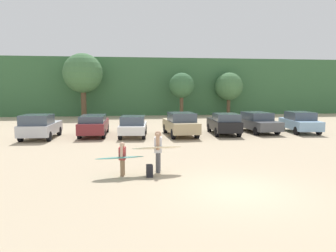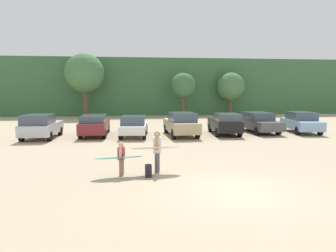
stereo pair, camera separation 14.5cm
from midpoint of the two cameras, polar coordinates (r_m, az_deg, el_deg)
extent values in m
plane|color=tan|center=(10.70, 12.85, -11.43)|extent=(120.00, 120.00, 0.00)
cube|color=#38663D|center=(45.39, -2.60, 7.05)|extent=(108.00, 12.00, 7.15)
cylinder|color=brown|center=(37.83, -14.59, 3.90)|extent=(0.61, 0.61, 3.18)
sphere|color=#427042|center=(37.84, -14.75, 9.21)|extent=(4.51, 4.51, 4.51)
cylinder|color=brown|center=(37.78, 2.85, 3.57)|extent=(0.43, 0.43, 2.46)
sphere|color=#38663D|center=(37.73, 2.87, 7.35)|extent=(2.96, 2.96, 2.96)
cylinder|color=brown|center=(40.19, 11.27, 3.41)|extent=(0.44, 0.44, 2.15)
sphere|color=#427042|center=(40.13, 11.35, 7.03)|extent=(3.43, 3.43, 3.43)
cube|color=silver|center=(22.78, -21.68, -0.39)|extent=(2.08, 3.99, 0.71)
cube|color=#3F4C5B|center=(22.01, -22.31, 1.10)|extent=(1.85, 1.93, 0.63)
cylinder|color=black|center=(24.31, -22.73, -0.87)|extent=(0.24, 0.64, 0.63)
cylinder|color=black|center=(23.83, -18.75, -0.85)|extent=(0.24, 0.64, 0.63)
cylinder|color=black|center=(21.89, -24.79, -1.76)|extent=(0.24, 0.64, 0.63)
cylinder|color=black|center=(21.36, -20.41, -1.75)|extent=(0.24, 0.64, 0.63)
cube|color=maroon|center=(23.06, -12.90, 0.02)|extent=(1.82, 4.71, 0.72)
cube|color=#3F4C5B|center=(22.52, -13.08, 1.35)|extent=(1.66, 2.77, 0.44)
cylinder|color=black|center=(24.72, -14.31, -0.42)|extent=(0.23, 0.65, 0.64)
cylinder|color=black|center=(24.55, -10.63, -0.37)|extent=(0.23, 0.65, 0.64)
cylinder|color=black|center=(21.69, -15.42, -1.43)|extent=(0.23, 0.65, 0.64)
cylinder|color=black|center=(21.49, -11.23, -1.39)|extent=(0.23, 0.65, 0.64)
cube|color=white|center=(22.05, -5.99, -0.31)|extent=(2.09, 4.05, 0.56)
cube|color=#3F4C5B|center=(21.62, -6.08, 1.06)|extent=(1.76, 2.03, 0.57)
cylinder|color=black|center=(23.43, -7.64, -0.61)|extent=(0.28, 0.70, 0.68)
cylinder|color=black|center=(23.32, -3.83, -0.60)|extent=(0.28, 0.70, 0.68)
cylinder|color=black|center=(20.89, -8.37, -1.51)|extent=(0.28, 0.70, 0.68)
cylinder|color=black|center=(20.77, -4.10, -1.50)|extent=(0.28, 0.70, 0.68)
cube|color=tan|center=(22.36, 2.54, 0.04)|extent=(2.05, 4.53, 0.74)
cube|color=#3F4C5B|center=(21.89, 2.79, 1.65)|extent=(1.77, 2.15, 0.60)
cylinder|color=black|center=(23.67, -0.17, -0.48)|extent=(0.26, 0.69, 0.68)
cylinder|color=black|center=(24.01, 3.67, -0.39)|extent=(0.26, 0.69, 0.68)
cylinder|color=black|center=(20.82, 1.22, -1.47)|extent=(0.26, 0.69, 0.68)
cylinder|color=black|center=(21.20, 5.55, -1.36)|extent=(0.26, 0.69, 0.68)
cube|color=black|center=(23.47, 10.30, 0.22)|extent=(2.01, 4.20, 0.74)
cube|color=#3F4C5B|center=(22.65, 10.80, 1.57)|extent=(1.73, 2.13, 0.51)
cylinder|color=black|center=(24.66, 7.79, -0.29)|extent=(0.26, 0.66, 0.65)
cylinder|color=black|center=(25.00, 11.31, -0.26)|extent=(0.26, 0.66, 0.65)
cylinder|color=black|center=(22.04, 9.12, -1.14)|extent=(0.26, 0.66, 0.65)
cylinder|color=black|center=(22.42, 13.03, -1.09)|extent=(0.26, 0.66, 0.65)
cube|color=#4C4F54|center=(25.08, 16.15, 0.34)|extent=(2.10, 4.72, 0.66)
cube|color=#3F4C5B|center=(25.11, 16.10, 1.76)|extent=(1.82, 2.41, 0.57)
cylinder|color=black|center=(26.14, 13.03, -0.05)|extent=(0.26, 0.62, 0.60)
cylinder|color=black|center=(26.83, 16.25, 0.03)|extent=(0.26, 0.62, 0.60)
cylinder|color=black|center=(23.40, 16.00, -0.92)|extent=(0.26, 0.62, 0.60)
cylinder|color=black|center=(24.17, 19.49, -0.80)|extent=(0.26, 0.62, 0.60)
cube|color=#84ADD1|center=(25.98, 23.09, 0.30)|extent=(2.25, 4.19, 0.68)
cube|color=#3F4C5B|center=(25.97, 23.11, 1.71)|extent=(1.89, 2.28, 0.59)
cylinder|color=black|center=(26.93, 20.33, -0.10)|extent=(0.29, 0.63, 0.61)
cylinder|color=black|center=(27.55, 23.50, -0.09)|extent=(0.29, 0.63, 0.61)
cylinder|color=black|center=(24.49, 22.55, -0.84)|extent=(0.29, 0.63, 0.61)
cylinder|color=black|center=(25.18, 25.96, -0.81)|extent=(0.29, 0.63, 0.61)
cylinder|color=#4C4C51|center=(12.58, -1.67, -6.66)|extent=(0.19, 0.19, 0.79)
cylinder|color=#4C4C51|center=(12.85, -1.60, -6.36)|extent=(0.19, 0.19, 0.79)
cube|color=silver|center=(12.57, -1.64, -3.41)|extent=(0.36, 0.44, 0.61)
sphere|color=tan|center=(12.51, -1.65, -1.47)|extent=(0.25, 0.25, 0.25)
cylinder|color=tan|center=(12.33, -1.70, -2.86)|extent=(0.16, 0.17, 0.64)
cylinder|color=tan|center=(12.77, -1.59, -2.53)|extent=(0.18, 0.33, 0.65)
cylinder|color=#8C6B4C|center=(12.22, -8.15, -7.53)|extent=(0.15, 0.15, 0.62)
cylinder|color=#8C6B4C|center=(12.43, -7.98, -7.28)|extent=(0.15, 0.15, 0.62)
cube|color=#B23838|center=(12.20, -8.10, -4.90)|extent=(0.28, 0.35, 0.48)
sphere|color=#D8AD8C|center=(12.14, -8.13, -3.34)|extent=(0.20, 0.20, 0.20)
cylinder|color=#D8AD8C|center=(12.01, -8.25, -4.48)|extent=(0.15, 0.29, 0.51)
cylinder|color=#D8AD8C|center=(12.34, -7.98, -4.17)|extent=(0.13, 0.17, 0.51)
ellipsoid|color=beige|center=(12.46, -1.83, -3.94)|extent=(2.04, 0.73, 0.24)
ellipsoid|color=teal|center=(12.13, -8.58, -5.68)|extent=(1.91, 0.77, 0.18)
cube|color=black|center=(12.06, -3.22, -8.09)|extent=(0.24, 0.34, 0.45)
camera|label=1|loc=(0.07, -89.75, 0.03)|focal=33.72mm
camera|label=2|loc=(0.07, 90.25, -0.03)|focal=33.72mm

